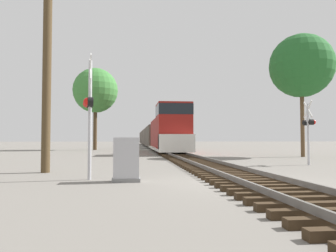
# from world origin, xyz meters

# --- Properties ---
(ground_plane) EXTENTS (400.00, 400.00, 0.00)m
(ground_plane) POSITION_xyz_m (0.00, 0.00, 0.00)
(ground_plane) COLOR slate
(rail_track_bed) EXTENTS (2.60, 160.00, 0.31)m
(rail_track_bed) POSITION_xyz_m (0.00, -0.00, 0.14)
(rail_track_bed) COLOR #382819
(rail_track_bed) RESTS_ON ground
(freight_train) EXTENTS (2.94, 75.83, 4.53)m
(freight_train) POSITION_xyz_m (0.00, 52.45, 1.83)
(freight_train) COLOR maroon
(freight_train) RESTS_ON ground
(crossing_signal_near) EXTENTS (0.46, 1.01, 4.21)m
(crossing_signal_near) POSITION_xyz_m (-5.07, 1.39, 2.46)
(crossing_signal_near) COLOR #B7B7BC
(crossing_signal_near) RESTS_ON ground
(crossing_signal_far) EXTENTS (0.36, 1.01, 3.43)m
(crossing_signal_far) POSITION_xyz_m (5.73, 6.58, 2.08)
(crossing_signal_far) COLOR #B7B7BC
(crossing_signal_far) RESTS_ON ground
(relay_cabinet) EXTENTS (0.89, 0.61, 1.42)m
(relay_cabinet) POSITION_xyz_m (-3.79, 0.78, 0.70)
(relay_cabinet) COLOR slate
(relay_cabinet) RESTS_ON ground
(utility_pole) EXTENTS (1.80, 0.36, 8.67)m
(utility_pole) POSITION_xyz_m (-7.14, 4.02, 4.42)
(utility_pole) COLOR #4C3A23
(utility_pole) RESTS_ON ground
(tree_far_right) EXTENTS (4.96, 4.96, 9.63)m
(tree_far_right) POSITION_xyz_m (9.59, 14.29, 7.13)
(tree_far_right) COLOR brown
(tree_far_right) RESTS_ON ground
(tree_mid_background) EXTENTS (5.78, 5.78, 10.60)m
(tree_mid_background) POSITION_xyz_m (-8.39, 33.09, 7.68)
(tree_mid_background) COLOR #473521
(tree_mid_background) RESTS_ON ground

